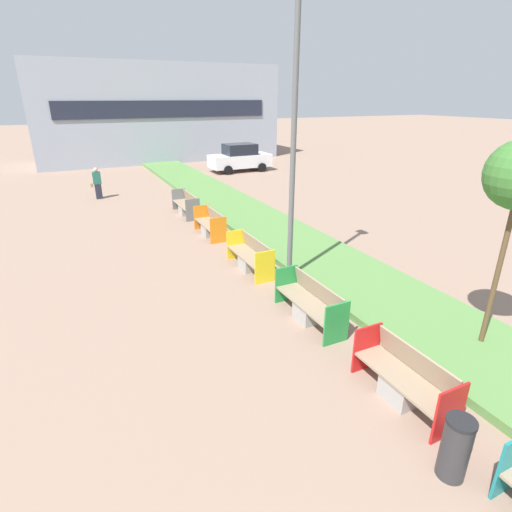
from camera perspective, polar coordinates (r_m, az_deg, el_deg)
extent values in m
cube|color=#568442|center=(12.71, 9.53, -0.57)|extent=(2.80, 120.00, 0.18)
cube|color=#939EAD|center=(35.06, -13.78, 19.24)|extent=(18.61, 5.92, 7.25)
cube|color=#1E2333|center=(32.12, -12.57, 19.80)|extent=(15.63, 0.08, 1.20)
cube|color=#9E9B96|center=(7.63, 20.02, -17.46)|extent=(0.52, 0.60, 0.42)
cube|color=gray|center=(7.49, 20.25, -16.08)|extent=(0.58, 1.82, 0.05)
cube|color=gray|center=(7.51, 22.02, -13.77)|extent=(0.14, 1.75, 0.48)
cube|color=red|center=(7.03, 25.91, -19.58)|extent=(0.62, 0.04, 0.94)
cube|color=red|center=(7.99, 15.51, -12.52)|extent=(0.62, 0.04, 0.94)
cube|color=#9E9B96|center=(9.45, 7.48, -7.94)|extent=(0.52, 0.60, 0.42)
cube|color=gray|center=(9.34, 7.55, -6.71)|extent=(0.58, 2.07, 0.05)
cube|color=gray|center=(9.36, 9.02, -4.93)|extent=(0.14, 1.99, 0.48)
cube|color=#238C3D|center=(8.59, 11.43, -9.50)|extent=(0.62, 0.04, 0.94)
cube|color=#238C3D|center=(10.12, 4.31, -4.01)|extent=(0.62, 0.04, 0.94)
cube|color=#9E9B96|center=(12.02, -0.95, -1.00)|extent=(0.52, 0.60, 0.42)
cube|color=gray|center=(11.93, -0.96, 0.02)|extent=(0.58, 2.01, 0.05)
cube|color=gray|center=(11.94, 0.21, 1.39)|extent=(0.14, 1.93, 0.48)
cube|color=yellow|center=(11.06, 1.28, -1.61)|extent=(0.62, 0.04, 0.94)
cube|color=yellow|center=(12.80, -2.89, 1.69)|extent=(0.62, 0.04, 0.94)
cube|color=#9E9B96|center=(15.09, -6.60, 3.70)|extent=(0.52, 0.60, 0.42)
cube|color=gray|center=(15.02, -6.64, 4.53)|extent=(0.58, 1.82, 0.05)
cube|color=gray|center=(15.03, -5.71, 5.63)|extent=(0.14, 1.75, 0.48)
cube|color=orange|center=(14.18, -5.39, 3.66)|extent=(0.62, 0.04, 0.94)
cube|color=orange|center=(15.86, -7.78, 5.53)|extent=(0.62, 0.04, 0.94)
cube|color=#9E9B96|center=(17.98, -9.99, 6.48)|extent=(0.52, 0.60, 0.42)
cube|color=gray|center=(17.92, -10.04, 7.19)|extent=(0.58, 2.11, 0.05)
cube|color=gray|center=(17.93, -9.26, 8.11)|extent=(0.14, 2.03, 0.48)
cube|color=slate|center=(16.91, -9.01, 6.49)|extent=(0.62, 0.04, 0.94)
cube|color=slate|center=(18.92, -10.97, 8.00)|extent=(0.62, 0.04, 0.94)
cylinder|color=#2D2D30|center=(6.54, 26.55, -23.50)|extent=(0.38, 0.38, 0.92)
cylinder|color=black|center=(6.23, 27.34, -20.31)|extent=(0.39, 0.39, 0.05)
cylinder|color=#56595B|center=(10.31, 5.40, 16.38)|extent=(0.14, 0.14, 7.81)
cylinder|color=brown|center=(9.02, 31.14, -2.58)|extent=(0.10, 0.10, 3.25)
cube|color=#232633|center=(22.06, -21.56, 8.59)|extent=(0.30, 0.22, 0.75)
cube|color=#236051|center=(21.93, -21.80, 10.32)|extent=(0.38, 0.24, 0.61)
sphere|color=tan|center=(21.86, -21.95, 11.36)|extent=(0.21, 0.21, 0.21)
cube|color=olive|center=(21.98, -22.41, 9.33)|extent=(0.12, 0.20, 0.18)
cube|color=silver|center=(28.45, -2.31, 13.45)|extent=(4.22, 1.80, 0.84)
cube|color=black|center=(28.34, -2.33, 15.01)|extent=(2.12, 1.57, 0.72)
cylinder|color=black|center=(28.23, 0.86, 12.54)|extent=(0.60, 0.20, 0.60)
cylinder|color=black|center=(29.83, -0.73, 13.04)|extent=(0.60, 0.20, 0.60)
cylinder|color=black|center=(27.21, -4.00, 12.14)|extent=(0.60, 0.20, 0.60)
cylinder|color=black|center=(28.87, -5.38, 12.66)|extent=(0.60, 0.20, 0.60)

